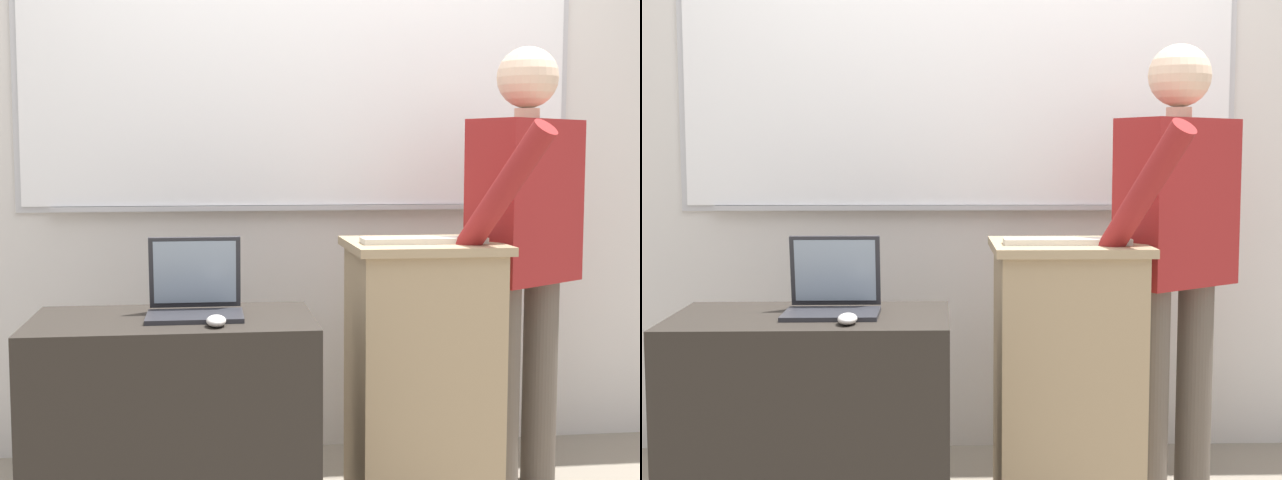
{
  "view_description": "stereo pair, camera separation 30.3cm",
  "coord_description": "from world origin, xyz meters",
  "views": [
    {
      "loc": [
        -0.49,
        -2.54,
        1.25
      ],
      "look_at": [
        -0.11,
        0.46,
        0.96
      ],
      "focal_mm": 50.0,
      "sensor_mm": 36.0,
      "label": 1
    },
    {
      "loc": [
        -0.18,
        -2.57,
        1.25
      ],
      "look_at": [
        -0.11,
        0.46,
        0.96
      ],
      "focal_mm": 50.0,
      "sensor_mm": 36.0,
      "label": 2
    }
  ],
  "objects": [
    {
      "name": "lectern_podium",
      "position": [
        0.26,
        0.5,
        0.48
      ],
      "size": [
        0.52,
        0.5,
        0.95
      ],
      "color": "tan",
      "rests_on": "ground_plane"
    },
    {
      "name": "computer_mouse_by_laptop",
      "position": [
        -0.46,
        0.12,
        0.75
      ],
      "size": [
        0.06,
        0.1,
        0.03
      ],
      "color": "silver",
      "rests_on": "side_desk"
    },
    {
      "name": "person_presenter",
      "position": [
        0.66,
        0.57,
        0.95
      ],
      "size": [
        0.59,
        0.71,
        1.64
      ],
      "rotation": [
        0.0,
        0.0,
        0.59
      ],
      "color": "brown",
      "rests_on": "ground_plane"
    },
    {
      "name": "laptop",
      "position": [
        -0.53,
        0.32,
        0.81
      ],
      "size": [
        0.3,
        0.25,
        0.25
      ],
      "color": "#28282D",
      "rests_on": "side_desk"
    },
    {
      "name": "wireless_keyboard",
      "position": [
        0.25,
        0.43,
        0.96
      ],
      "size": [
        0.43,
        0.11,
        0.02
      ],
      "color": "beige",
      "rests_on": "lectern_podium"
    },
    {
      "name": "side_desk",
      "position": [
        -0.6,
        0.28,
        0.37
      ],
      "size": [
        0.89,
        0.53,
        0.74
      ],
      "color": "#28231E",
      "rests_on": "ground_plane"
    },
    {
      "name": "back_wall",
      "position": [
        -0.0,
        1.23,
        1.41
      ],
      "size": [
        6.4,
        0.17,
        2.81
      ],
      "color": "silver",
      "rests_on": "ground_plane"
    }
  ]
}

